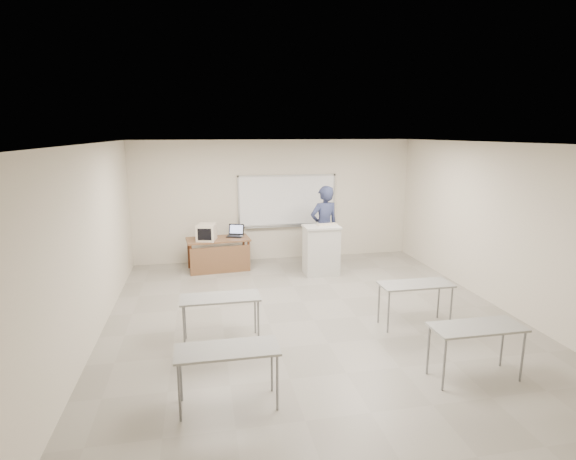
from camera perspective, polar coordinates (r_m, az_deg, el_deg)
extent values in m
cube|color=gray|center=(7.91, 3.30, -11.40)|extent=(7.00, 8.00, 0.01)
cube|color=white|center=(11.31, -0.11, 3.80)|extent=(2.40, 0.03, 1.20)
cube|color=#B7BABC|center=(11.23, -0.10, 6.92)|extent=(2.48, 0.04, 0.04)
cube|color=#B7BABC|center=(11.41, -0.10, 0.71)|extent=(2.48, 0.04, 0.04)
cube|color=#B7BABC|center=(11.14, -6.29, 3.59)|extent=(0.04, 0.04, 1.28)
cube|color=#B7BABC|center=(11.59, 5.84, 3.94)|extent=(0.04, 0.04, 1.28)
cube|color=#B7BABC|center=(11.37, -0.06, 0.47)|extent=(2.16, 0.07, 0.02)
cube|color=gray|center=(6.96, -8.59, -8.50)|extent=(1.20, 0.50, 0.03)
cylinder|color=slate|center=(6.92, -13.07, -12.09)|extent=(0.03, 0.03, 0.70)
cylinder|color=slate|center=(6.95, -3.79, -11.65)|extent=(0.03, 0.03, 0.70)
cylinder|color=slate|center=(7.28, -12.97, -10.81)|extent=(0.03, 0.03, 0.70)
cylinder|color=slate|center=(7.32, -4.19, -10.40)|extent=(0.03, 0.03, 0.70)
cube|color=gray|center=(7.75, 15.92, -6.65)|extent=(1.20, 0.50, 0.03)
cylinder|color=slate|center=(7.48, 12.64, -10.15)|extent=(0.03, 0.03, 0.70)
cylinder|color=slate|center=(7.97, 20.00, -9.19)|extent=(0.03, 0.03, 0.70)
cylinder|color=slate|center=(7.82, 11.46, -9.08)|extent=(0.03, 0.03, 0.70)
cylinder|color=slate|center=(8.29, 18.58, -8.25)|extent=(0.03, 0.03, 0.70)
cube|color=gray|center=(5.40, -7.72, -14.83)|extent=(1.20, 0.50, 0.03)
cylinder|color=slate|center=(5.41, -13.64, -19.47)|extent=(0.03, 0.03, 0.70)
cylinder|color=slate|center=(5.46, -1.37, -18.80)|extent=(0.03, 0.03, 0.70)
cylinder|color=slate|center=(5.75, -13.47, -17.39)|extent=(0.03, 0.03, 0.70)
cylinder|color=slate|center=(5.80, -2.07, -16.79)|extent=(0.03, 0.03, 0.70)
cube|color=gray|center=(6.39, 22.90, -11.29)|extent=(1.20, 0.50, 0.03)
cylinder|color=slate|center=(6.12, 19.22, -15.87)|extent=(0.03, 0.03, 0.70)
cylinder|color=slate|center=(6.71, 27.63, -14.05)|extent=(0.03, 0.03, 0.70)
cylinder|color=slate|center=(6.42, 17.39, -14.32)|extent=(0.03, 0.03, 0.70)
cylinder|color=slate|center=(6.99, 25.56, -12.77)|extent=(0.03, 0.03, 0.70)
cube|color=brown|center=(10.60, -8.88, -1.17)|extent=(1.44, 0.72, 0.04)
cube|color=brown|center=(10.37, -8.73, -3.83)|extent=(1.37, 0.03, 0.63)
cylinder|color=#472310|center=(10.40, -12.38, -3.71)|extent=(0.06, 0.06, 0.71)
cylinder|color=#472310|center=(10.44, -5.12, -3.40)|extent=(0.06, 0.06, 0.71)
cylinder|color=#472310|center=(10.98, -12.33, -2.86)|extent=(0.06, 0.06, 0.71)
cylinder|color=#472310|center=(11.02, -5.45, -2.57)|extent=(0.06, 0.06, 0.71)
cube|color=beige|center=(10.21, 4.23, -2.68)|extent=(0.75, 0.54, 1.08)
cube|color=beige|center=(10.08, 4.28, 0.41)|extent=(0.79, 0.58, 0.04)
cube|color=beige|center=(10.45, -10.26, -0.26)|extent=(0.39, 0.41, 0.37)
cube|color=beige|center=(10.23, -10.24, -0.53)|extent=(0.41, 0.04, 0.39)
cube|color=black|center=(10.21, -10.24, -0.55)|extent=(0.31, 0.01, 0.27)
cube|color=black|center=(10.71, -6.77, -0.80)|extent=(0.37, 0.27, 0.02)
cube|color=black|center=(10.70, -6.77, -0.73)|extent=(0.30, 0.15, 0.01)
cube|color=black|center=(10.84, -6.86, 0.09)|extent=(0.37, 0.08, 0.25)
cube|color=#8693C4|center=(10.83, -6.85, 0.10)|extent=(0.31, 0.06, 0.19)
ellipsoid|color=#AAABB1|center=(10.67, -5.95, -0.78)|extent=(0.10, 0.07, 0.04)
cube|color=beige|center=(10.19, 4.98, 0.72)|extent=(0.49, 0.23, 0.03)
imported|color=black|center=(10.64, 4.62, 0.38)|extent=(0.80, 0.62, 1.96)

